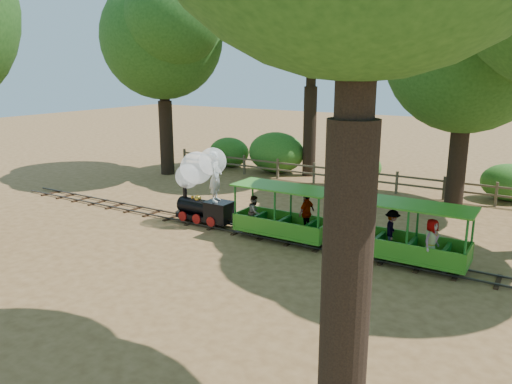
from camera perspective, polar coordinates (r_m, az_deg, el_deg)
The scene contains 13 objects.
ground at distance 17.04m, azimuth -1.84°, elevation -4.52°, with size 90.00×90.00×0.00m, color #A57847.
track at distance 17.02m, azimuth -1.84°, elevation -4.30°, with size 22.00×1.00×0.10m.
locomotive at distance 17.60m, azimuth -6.26°, elevation 1.42°, with size 2.45×1.15×2.81m.
carriage_front at distance 15.97m, azimuth 3.14°, elevation -2.95°, with size 3.23×1.32×1.68m.
carriage_rear at distance 14.59m, azimuth 17.19°, elevation -5.24°, with size 3.23×1.33×1.68m.
oak_nw at distance 26.26m, azimuth -10.64°, elevation 17.57°, with size 7.52×6.61×9.86m.
oak_nc at distance 25.68m, azimuth 6.54°, elevation 20.32°, with size 7.42×6.53×10.96m.
oak_ne at distance 21.36m, azimuth 23.13°, elevation 15.45°, with size 7.80×6.86×9.15m.
fence at distance 23.75m, azimuth 8.84°, elevation 2.10°, with size 18.10×0.10×1.00m.
shrub_west at distance 28.08m, azimuth -3.09°, elevation 4.57°, with size 2.37×1.82×1.64m, color #2D6B1E.
shrub_mid_w at distance 26.45m, azimuth 2.33°, elevation 4.54°, with size 3.08×2.37×2.14m, color #2D6B1E.
shrub_mid_e at distance 24.63m, azimuth 11.70°, elevation 2.81°, with size 2.18×1.67×1.51m, color #2D6B1E.
shrub_east at distance 23.29m, azimuth 26.92°, elevation 0.99°, with size 2.24×1.72×1.55m, color #2D6B1E.
Camera 1 is at (8.92, -13.47, 5.41)m, focal length 35.00 mm.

